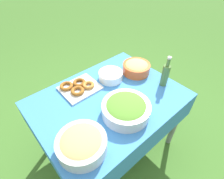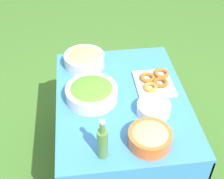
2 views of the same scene
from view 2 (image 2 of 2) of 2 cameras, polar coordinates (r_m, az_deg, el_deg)
ground_plane at (r=2.59m, az=1.48°, el=-13.29°), size 14.00×14.00×0.00m
picnic_table at (r=2.13m, az=1.75°, el=-3.52°), size 1.14×0.86×0.71m
salad_bowl at (r=2.02m, az=-3.73°, el=-0.48°), size 0.34×0.34×0.11m
pasta_bowl at (r=1.76m, az=6.94°, el=-8.60°), size 0.24×0.24×0.11m
donut_platter at (r=2.18m, az=7.78°, el=1.45°), size 0.30×0.26×0.04m
plate_stack at (r=1.95m, az=7.63°, el=-3.50°), size 0.21×0.21×0.07m
olive_oil_bottle at (r=1.66m, az=-1.74°, el=-9.67°), size 0.06×0.06×0.27m
bread_bowl at (r=2.32m, az=-5.09°, el=5.60°), size 0.30×0.30×0.12m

